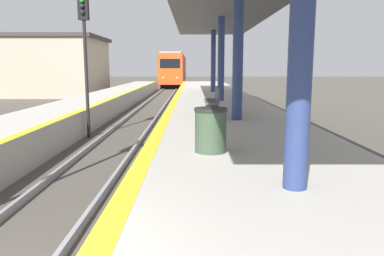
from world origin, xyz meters
The scene contains 6 objects.
train centered at (0.00, 51.23, 2.20)m, with size 2.88×21.84×4.34m.
signal_mid centered at (-1.31, 11.14, 3.52)m, with size 0.36×0.31×5.09m.
station_canopy centered at (3.86, 12.21, 4.85)m, with size 4.48×26.18×4.11m.
trash_bin centered at (2.84, 4.54, 1.39)m, with size 0.62×0.62×0.84m.
bench centered at (3.22, 10.23, 1.46)m, with size 0.44×1.67×0.92m.
station_building centered at (-11.77, 31.89, 2.65)m, with size 12.39×8.40×5.27m.
Camera 1 is at (2.49, -2.40, 2.57)m, focal length 35.00 mm.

